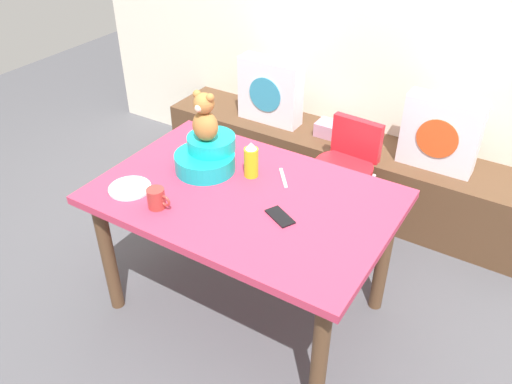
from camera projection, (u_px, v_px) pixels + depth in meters
name	position (u px, v px, depth m)	size (l,w,h in m)	color
ground_plane	(246.00, 304.00, 2.85)	(8.00, 8.00, 0.00)	#4C4C51
window_bench	(341.00, 169.00, 3.56)	(2.60, 0.44, 0.46)	brown
pillow_floral_left	(270.00, 91.00, 3.54)	(0.44, 0.15, 0.44)	silver
pillow_floral_right	(441.00, 134.00, 3.04)	(0.44, 0.15, 0.44)	silver
book_stack	(331.00, 130.00, 3.45)	(0.20, 0.14, 0.09)	#BD85A0
dining_table	(245.00, 211.00, 2.49)	(1.37, 0.92, 0.74)	#B73351
highchair	(344.00, 169.00, 3.01)	(0.34, 0.46, 0.79)	red
infant_seat_teal	(207.00, 155.00, 2.58)	(0.30, 0.33, 0.16)	#12ACAE
teddy_bear	(205.00, 118.00, 2.46)	(0.13, 0.12, 0.25)	#A77137
ketchup_bottle	(251.00, 160.00, 2.51)	(0.07, 0.07, 0.18)	gold
coffee_mug	(157.00, 198.00, 2.32)	(0.12, 0.08, 0.09)	#9E332D
dinner_plate_near	(130.00, 188.00, 2.46)	(0.20, 0.20, 0.01)	white
cell_phone	(280.00, 217.00, 2.28)	(0.07, 0.14, 0.01)	black
table_fork	(283.00, 178.00, 2.54)	(0.02, 0.17, 0.01)	silver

